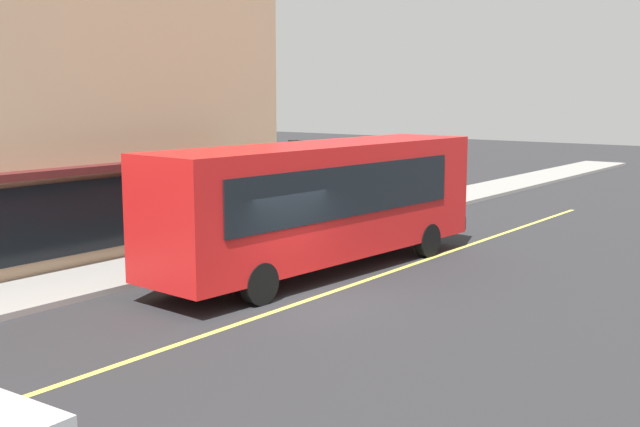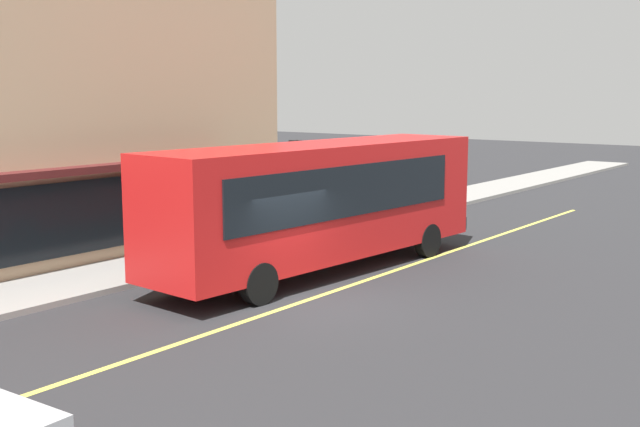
{
  "view_description": "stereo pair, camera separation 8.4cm",
  "coord_description": "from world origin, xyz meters",
  "px_view_note": "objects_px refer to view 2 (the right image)",
  "views": [
    {
      "loc": [
        -14.09,
        -11.09,
        4.88
      ],
      "look_at": [
        2.69,
        1.61,
        1.6
      ],
      "focal_mm": 44.05,
      "sensor_mm": 36.0,
      "label": 1
    },
    {
      "loc": [
        -14.04,
        -11.16,
        4.88
      ],
      "look_at": [
        2.69,
        1.61,
        1.6
      ],
      "focal_mm": 44.05,
      "sensor_mm": 36.0,
      "label": 2
    }
  ],
  "objects_px": {
    "bus": "(323,199)",
    "pedestrian_waiting": "(259,201)",
    "traffic_light": "(296,166)",
    "pedestrian_by_curb": "(326,197)"
  },
  "relations": [
    {
      "from": "bus",
      "to": "pedestrian_waiting",
      "type": "relative_size",
      "value": 6.04
    },
    {
      "from": "traffic_light",
      "to": "pedestrian_waiting",
      "type": "relative_size",
      "value": 1.72
    },
    {
      "from": "bus",
      "to": "pedestrian_waiting",
      "type": "xyz_separation_m",
      "value": [
        2.47,
        4.54,
        -0.7
      ]
    },
    {
      "from": "bus",
      "to": "pedestrian_by_curb",
      "type": "distance_m",
      "value": 6.52
    },
    {
      "from": "pedestrian_by_curb",
      "to": "bus",
      "type": "bearing_deg",
      "value": -144.01
    },
    {
      "from": "pedestrian_by_curb",
      "to": "pedestrian_waiting",
      "type": "height_order",
      "value": "pedestrian_waiting"
    },
    {
      "from": "traffic_light",
      "to": "pedestrian_by_curb",
      "type": "height_order",
      "value": "traffic_light"
    },
    {
      "from": "traffic_light",
      "to": "pedestrian_waiting",
      "type": "distance_m",
      "value": 1.93
    },
    {
      "from": "pedestrian_by_curb",
      "to": "pedestrian_waiting",
      "type": "xyz_separation_m",
      "value": [
        -2.77,
        0.74,
        0.09
      ]
    },
    {
      "from": "pedestrian_waiting",
      "to": "bus",
      "type": "bearing_deg",
      "value": -118.53
    }
  ]
}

